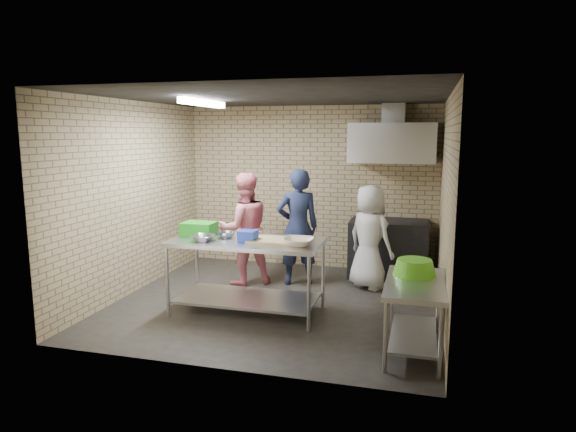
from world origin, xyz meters
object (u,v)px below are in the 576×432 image
object	(u,v)px
side_counter	(414,317)
stove	(389,249)
prep_table	(247,276)
bottle_red	(396,147)
bottle_green	(423,148)
blue_tub	(248,236)
woman_white	(370,237)
woman_pink	(244,229)
green_crate	(199,229)
man_navy	(298,227)
green_basin	(414,267)

from	to	relation	value
side_counter	stove	world-z (taller)	stove
prep_table	bottle_red	size ratio (longest dim) A/B	10.43
bottle_red	bottle_green	xyz separation A→B (m)	(0.40, 0.00, -0.01)
blue_tub	woman_white	distance (m)	2.04
side_counter	woman_pink	world-z (taller)	woman_pink
bottle_green	green_crate	bearing A→B (deg)	-141.24
bottle_green	side_counter	bearing A→B (deg)	-90.00
side_counter	bottle_red	xyz separation A→B (m)	(-0.40, 2.99, 1.65)
man_navy	woman_white	bearing A→B (deg)	160.11
green_basin	woman_white	bearing A→B (deg)	109.83
blue_tub	bottle_red	size ratio (longest dim) A/B	1.16
woman_white	bottle_red	bearing A→B (deg)	-73.55
green_crate	man_navy	world-z (taller)	man_navy
woman_white	green_crate	bearing A→B (deg)	66.28
prep_table	stove	xyz separation A→B (m)	(1.61, 2.09, -0.02)
prep_table	side_counter	xyz separation A→B (m)	(2.06, -0.66, -0.09)
stove	bottle_green	bearing A→B (deg)	28.07
green_crate	blue_tub	world-z (taller)	green_crate
green_basin	bottle_green	bearing A→B (deg)	89.58
green_crate	green_basin	size ratio (longest dim) A/B	0.91
green_basin	man_navy	world-z (taller)	man_navy
green_crate	bottle_green	bearing A→B (deg)	38.76
blue_tub	bottle_green	size ratio (longest dim) A/B	1.39
green_basin	man_navy	size ratio (longest dim) A/B	0.26
stove	green_crate	world-z (taller)	green_crate
bottle_green	woman_white	distance (m)	1.69
green_crate	woman_pink	distance (m)	1.08
man_navy	woman_pink	distance (m)	0.80
green_crate	woman_white	distance (m)	2.47
green_crate	woman_white	world-z (taller)	woman_white
blue_tub	green_basin	bearing A→B (deg)	-8.76
stove	green_basin	xyz separation A→B (m)	(0.43, -2.50, 0.38)
green_crate	blue_tub	size ratio (longest dim) A/B	2.00
woman_pink	woman_white	xyz separation A→B (m)	(1.83, 0.27, -0.08)
green_crate	green_basin	world-z (taller)	green_crate
green_crate	blue_tub	bearing A→B (deg)	-16.35
green_basin	bottle_red	distance (m)	3.01
bottle_green	prep_table	bearing A→B (deg)	-131.40
stove	bottle_green	distance (m)	1.65
bottle_red	woman_pink	size ratio (longest dim) A/B	0.11
blue_tub	man_navy	xyz separation A→B (m)	(0.27, 1.45, -0.14)
green_crate	woman_pink	xyz separation A→B (m)	(0.24, 1.04, -0.18)
stove	woman_white	distance (m)	0.77
green_basin	bottle_green	size ratio (longest dim) A/B	3.07
side_counter	green_crate	bearing A→B (deg)	164.28
green_crate	bottle_green	xyz separation A→B (m)	(2.76, 2.21, 0.99)
side_counter	woman_white	distance (m)	2.23
stove	woman_white	size ratio (longest dim) A/B	0.79
side_counter	bottle_green	distance (m)	3.41
bottle_red	woman_white	xyz separation A→B (m)	(-0.28, -0.90, -1.27)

